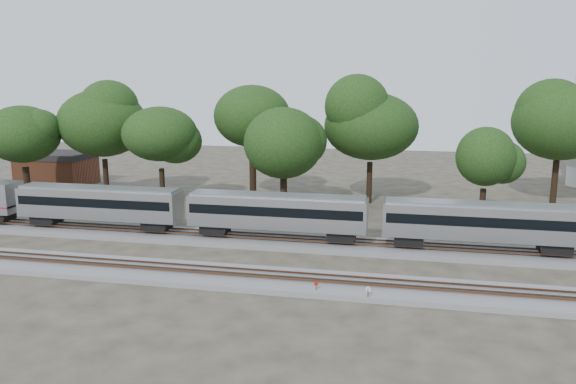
# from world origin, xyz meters

# --- Properties ---
(ground) EXTENTS (160.00, 160.00, 0.00)m
(ground) POSITION_xyz_m (0.00, 0.00, 0.00)
(ground) COLOR #383328
(ground) RESTS_ON ground
(track_far) EXTENTS (160.00, 5.00, 0.73)m
(track_far) POSITION_xyz_m (0.00, 6.00, 0.21)
(track_far) COLOR slate
(track_far) RESTS_ON ground
(track_near) EXTENTS (160.00, 5.00, 0.73)m
(track_near) POSITION_xyz_m (0.00, -4.00, 0.21)
(track_near) COLOR slate
(track_near) RESTS_ON ground
(train) EXTENTS (102.64, 2.92, 4.31)m
(train) POSITION_xyz_m (8.67, 6.00, 3.05)
(train) COLOR #AEB1B6
(train) RESTS_ON ground
(switch_stand_red) EXTENTS (0.32, 0.13, 1.02)m
(switch_stand_red) POSITION_xyz_m (5.22, -5.81, 0.65)
(switch_stand_red) COLOR #512D19
(switch_stand_red) RESTS_ON ground
(switch_stand_white) EXTENTS (0.34, 0.17, 1.13)m
(switch_stand_white) POSITION_xyz_m (8.82, -6.35, 0.72)
(switch_stand_white) COLOR #512D19
(switch_stand_white) RESTS_ON ground
(switch_lever) EXTENTS (0.57, 0.43, 0.30)m
(switch_lever) POSITION_xyz_m (8.20, -5.88, 0.15)
(switch_lever) COLOR #512D19
(switch_lever) RESTS_ON ground
(brick_building) EXTENTS (9.87, 7.06, 4.67)m
(brick_building) POSITION_xyz_m (-37.68, 28.31, 2.35)
(brick_building) COLOR brown
(brick_building) RESTS_ON ground
(tree_0) EXTENTS (8.62, 8.62, 12.15)m
(tree_0) POSITION_xyz_m (-33.15, 15.76, 8.46)
(tree_0) COLOR black
(tree_0) RESTS_ON ground
(tree_1) EXTENTS (9.73, 9.73, 13.72)m
(tree_1) POSITION_xyz_m (-25.30, 20.13, 9.56)
(tree_1) COLOR black
(tree_1) RESTS_ON ground
(tree_2) EXTENTS (8.82, 8.82, 12.43)m
(tree_2) POSITION_xyz_m (-16.60, 17.41, 8.66)
(tree_2) COLOR black
(tree_2) RESTS_ON ground
(tree_3) EXTENTS (10.57, 10.57, 14.90)m
(tree_3) POSITION_xyz_m (-7.53, 24.06, 10.39)
(tree_3) COLOR black
(tree_3) RESTS_ON ground
(tree_4) EXTENTS (7.95, 7.95, 11.20)m
(tree_4) POSITION_xyz_m (-2.46, 18.73, 7.80)
(tree_4) COLOR black
(tree_4) RESTS_ON ground
(tree_5) EXTENTS (9.47, 9.47, 13.35)m
(tree_5) POSITION_xyz_m (6.74, 25.27, 9.30)
(tree_5) COLOR black
(tree_5) RESTS_ON ground
(tree_6) EXTENTS (7.29, 7.29, 10.28)m
(tree_6) POSITION_xyz_m (18.77, 16.53, 7.15)
(tree_6) COLOR black
(tree_6) RESTS_ON ground
(tree_7) EXTENTS (10.07, 10.07, 14.20)m
(tree_7) POSITION_xyz_m (28.44, 28.83, 9.90)
(tree_7) COLOR black
(tree_7) RESTS_ON ground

